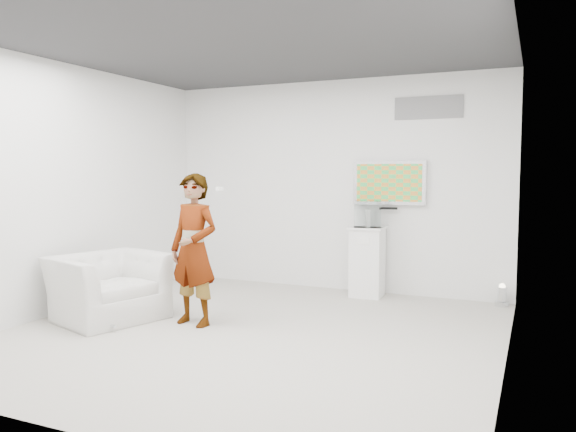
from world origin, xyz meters
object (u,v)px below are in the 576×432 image
object	(u,v)px
person	(194,250)
pedestal	(367,262)
floor_uplight	(502,295)
armchair	(108,287)
tv	(389,183)

from	to	relation	value
person	pedestal	size ratio (longest dim) A/B	1.77
pedestal	floor_uplight	bearing A→B (deg)	4.36
person	armchair	bearing A→B (deg)	-160.30
tv	floor_uplight	xyz separation A→B (m)	(1.49, -0.11, -1.41)
armchair	floor_uplight	bearing A→B (deg)	-40.78
armchair	pedestal	xyz separation A→B (m)	(2.40, 2.38, 0.10)
tv	pedestal	distance (m)	1.12
tv	floor_uplight	world-z (taller)	tv
tv	person	bearing A→B (deg)	-123.48
person	floor_uplight	bearing A→B (deg)	44.60
person	floor_uplight	distance (m)	3.91
armchair	tv	bearing A→B (deg)	-27.25
tv	person	distance (m)	2.97
armchair	pedestal	world-z (taller)	pedestal
tv	floor_uplight	distance (m)	2.06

